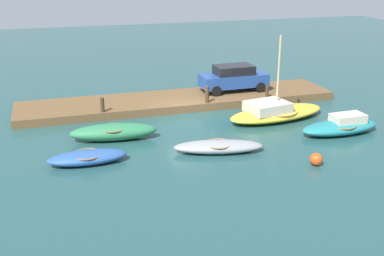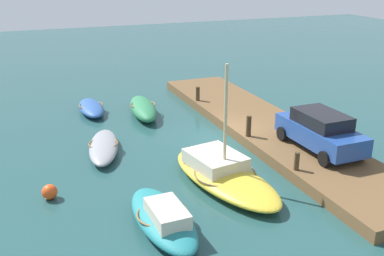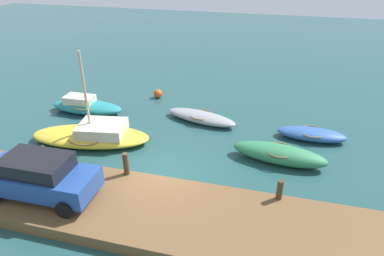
% 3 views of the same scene
% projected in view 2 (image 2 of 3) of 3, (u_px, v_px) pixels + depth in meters
% --- Properties ---
extents(ground_plane, '(84.00, 84.00, 0.00)m').
position_uv_depth(ground_plane, '(223.00, 139.00, 22.59)').
color(ground_plane, '#234C4C').
extents(dock_platform, '(19.71, 3.88, 0.47)m').
position_uv_depth(dock_platform, '(266.00, 128.00, 23.33)').
color(dock_platform, brown).
rests_on(dock_platform, ground_plane).
extents(motorboat_teal, '(4.44, 1.76, 1.01)m').
position_uv_depth(motorboat_teal, '(163.00, 218.00, 14.89)').
color(motorboat_teal, teal).
rests_on(motorboat_teal, ground_plane).
extents(rowboat_blue, '(3.51, 1.37, 0.59)m').
position_uv_depth(rowboat_blue, '(91.00, 108.00, 26.28)').
color(rowboat_blue, '#2D569E').
rests_on(rowboat_blue, ground_plane).
extents(rowboat_grey, '(4.40, 2.22, 0.56)m').
position_uv_depth(rowboat_grey, '(104.00, 147.00, 20.86)').
color(rowboat_grey, '#939399').
rests_on(rowboat_grey, ground_plane).
extents(rowboat_green, '(4.46, 1.83, 0.83)m').
position_uv_depth(rowboat_green, '(143.00, 108.00, 25.79)').
color(rowboat_green, '#2D7A4C').
rests_on(rowboat_green, ground_plane).
extents(sailboat_yellow, '(6.36, 3.32, 4.75)m').
position_uv_depth(sailboat_yellow, '(223.00, 174.00, 17.89)').
color(sailboat_yellow, gold).
rests_on(sailboat_yellow, ground_plane).
extents(mooring_post_west, '(0.20, 0.20, 0.73)m').
position_uv_depth(mooring_post_west, '(297.00, 161.00, 18.00)').
color(mooring_post_west, '#47331E').
rests_on(mooring_post_west, dock_platform).
extents(mooring_post_mid_west, '(0.24, 0.24, 1.00)m').
position_uv_depth(mooring_post_mid_west, '(249.00, 126.00, 21.41)').
color(mooring_post_mid_west, '#47331E').
rests_on(mooring_post_mid_west, dock_platform).
extents(mooring_post_mid_east, '(0.23, 0.23, 0.82)m').
position_uv_depth(mooring_post_mid_east, '(198.00, 94.00, 26.87)').
color(mooring_post_mid_east, '#47331E').
rests_on(mooring_post_mid_east, dock_platform).
extents(parked_car, '(4.38, 2.04, 1.68)m').
position_uv_depth(parked_car, '(320.00, 131.00, 19.78)').
color(parked_car, '#234793').
rests_on(parked_car, dock_platform).
extents(marker_buoy, '(0.57, 0.57, 0.57)m').
position_uv_depth(marker_buoy, '(50.00, 192.00, 16.80)').
color(marker_buoy, '#E54C19').
rests_on(marker_buoy, ground_plane).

